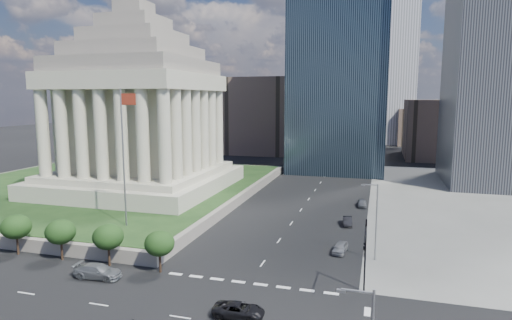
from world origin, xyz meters
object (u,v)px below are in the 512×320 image
at_px(traffic_signal_ne, 365,250).
at_px(parked_sedan_mid, 347,221).
at_px(suv_grey, 98,271).
at_px(parked_sedan_far, 362,203).
at_px(pickup_truck, 239,310).
at_px(flagpole, 124,150).
at_px(war_memorial, 137,94).
at_px(parked_sedan_near, 340,248).
at_px(street_lamp_north, 375,217).

xyz_separation_m(traffic_signal_ne, parked_sedan_mid, (-3.50, 25.88, -4.58)).
xyz_separation_m(suv_grey, parked_sedan_mid, (26.07, 29.06, -0.14)).
bearing_deg(parked_sedan_far, pickup_truck, -106.32).
xyz_separation_m(pickup_truck, parked_sedan_mid, (7.70, 32.95, -0.02)).
distance_m(flagpole, parked_sedan_mid, 36.71).
bearing_deg(parked_sedan_far, suv_grey, -128.19).
distance_m(war_memorial, suv_grey, 46.00).
distance_m(suv_grey, parked_sedan_near, 30.62).
bearing_deg(flagpole, street_lamp_north, 1.63).
relative_size(suv_grey, parked_sedan_far, 1.35).
relative_size(traffic_signal_ne, suv_grey, 1.43).
relative_size(traffic_signal_ne, parked_sedan_near, 1.96).
height_order(parked_sedan_mid, parked_sedan_far, parked_sedan_far).
xyz_separation_m(war_memorial, parked_sedan_far, (44.79, 4.56, -20.69)).
height_order(traffic_signal_ne, pickup_truck, traffic_signal_ne).
xyz_separation_m(suv_grey, parked_sedan_far, (27.86, 42.05, -0.10)).
distance_m(traffic_signal_ne, parked_sedan_near, 14.09).
height_order(parked_sedan_near, parked_sedan_mid, parked_sedan_near).
bearing_deg(parked_sedan_far, street_lamp_north, -89.39).
bearing_deg(parked_sedan_near, parked_sedan_far, 93.46).
relative_size(war_memorial, flagpole, 1.95).
bearing_deg(parked_sedan_mid, pickup_truck, -109.73).
xyz_separation_m(parked_sedan_near, parked_sedan_mid, (0.00, 13.01, -0.03)).
bearing_deg(pickup_truck, parked_sedan_far, -16.05).
xyz_separation_m(street_lamp_north, suv_grey, (-30.40, -14.49, -4.85)).
xyz_separation_m(traffic_signal_ne, suv_grey, (-29.57, -3.18, -4.44)).
relative_size(parked_sedan_near, parked_sedan_far, 0.99).
distance_m(war_memorial, street_lamp_north, 54.92).
xyz_separation_m(war_memorial, street_lamp_north, (47.33, -23.00, -15.74)).
bearing_deg(parked_sedan_far, parked_sedan_mid, -102.49).
height_order(street_lamp_north, parked_sedan_near, street_lamp_north).
xyz_separation_m(traffic_signal_ne, pickup_truck, (-11.20, -7.08, -4.56)).
relative_size(war_memorial, parked_sedan_far, 9.41).
height_order(parked_sedan_near, parked_sedan_far, parked_sedan_far).
xyz_separation_m(parked_sedan_mid, parked_sedan_far, (1.79, 12.99, 0.04)).
height_order(street_lamp_north, suv_grey, street_lamp_north).
distance_m(flagpole, suv_grey, 18.86).
xyz_separation_m(war_memorial, flagpole, (12.17, -24.00, -8.29)).
bearing_deg(parked_sedan_mid, parked_sedan_far, 75.59).
distance_m(street_lamp_north, parked_sedan_near, 6.77).
distance_m(traffic_signal_ne, pickup_truck, 14.01).
bearing_deg(street_lamp_north, suv_grey, -154.53).
bearing_deg(parked_sedan_near, traffic_signal_ne, -67.39).
relative_size(pickup_truck, suv_grey, 0.89).
bearing_deg(pickup_truck, street_lamp_north, -37.58).
bearing_deg(parked_sedan_mid, suv_grey, -138.49).
bearing_deg(pickup_truck, parked_sedan_near, -25.50).
height_order(war_memorial, street_lamp_north, war_memorial).
relative_size(traffic_signal_ne, parked_sedan_mid, 1.97).
bearing_deg(war_memorial, street_lamp_north, -25.92).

